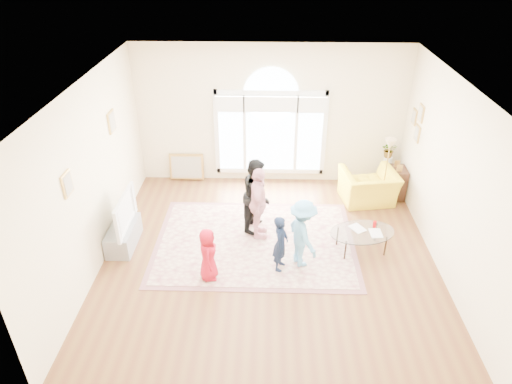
{
  "coord_description": "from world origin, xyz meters",
  "views": [
    {
      "loc": [
        -0.05,
        -6.63,
        5.26
      ],
      "look_at": [
        -0.25,
        0.3,
        1.21
      ],
      "focal_mm": 32.0,
      "sensor_mm": 36.0,
      "label": 1
    }
  ],
  "objects_px": {
    "area_rug": "(255,242)",
    "armchair": "(368,187)",
    "coffee_table": "(362,232)",
    "television": "(120,212)",
    "tv_console": "(124,236)"
  },
  "relations": [
    {
      "from": "area_rug",
      "to": "armchair",
      "type": "xyz_separation_m",
      "value": [
        2.42,
        1.58,
        0.36
      ]
    },
    {
      "from": "television",
      "to": "armchair",
      "type": "bearing_deg",
      "value": 19.51
    },
    {
      "from": "area_rug",
      "to": "armchair",
      "type": "bearing_deg",
      "value": 33.19
    },
    {
      "from": "coffee_table",
      "to": "tv_console",
      "type": "bearing_deg",
      "value": 167.83
    },
    {
      "from": "coffee_table",
      "to": "television",
      "type": "bearing_deg",
      "value": 167.83
    },
    {
      "from": "area_rug",
      "to": "coffee_table",
      "type": "distance_m",
      "value": 2.03
    },
    {
      "from": "tv_console",
      "to": "television",
      "type": "relative_size",
      "value": 0.88
    },
    {
      "from": "tv_console",
      "to": "armchair",
      "type": "distance_m",
      "value": 5.19
    },
    {
      "from": "area_rug",
      "to": "television",
      "type": "bearing_deg",
      "value": -176.52
    },
    {
      "from": "area_rug",
      "to": "armchair",
      "type": "height_order",
      "value": "armchair"
    },
    {
      "from": "television",
      "to": "tv_console",
      "type": "bearing_deg",
      "value": 180.0
    },
    {
      "from": "area_rug",
      "to": "armchair",
      "type": "distance_m",
      "value": 2.91
    },
    {
      "from": "tv_console",
      "to": "armchair",
      "type": "bearing_deg",
      "value": 19.48
    },
    {
      "from": "tv_console",
      "to": "television",
      "type": "height_order",
      "value": "television"
    },
    {
      "from": "armchair",
      "to": "television",
      "type": "bearing_deg",
      "value": 10.15
    }
  ]
}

